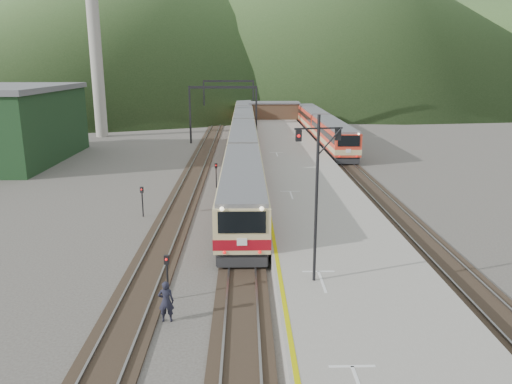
{
  "coord_description": "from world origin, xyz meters",
  "views": [
    {
      "loc": [
        0.19,
        -15.67,
        11.0
      ],
      "look_at": [
        0.97,
        19.17,
        2.0
      ],
      "focal_mm": 35.0,
      "sensor_mm": 36.0,
      "label": 1
    }
  ],
  "objects_px": {
    "second_train": "(321,126)",
    "worker": "(166,301)",
    "signal_mast": "(317,183)",
    "main_train": "(244,122)"
  },
  "relations": [
    {
      "from": "main_train",
      "to": "worker",
      "type": "relative_size",
      "value": 56.78
    },
    {
      "from": "second_train",
      "to": "worker",
      "type": "distance_m",
      "value": 55.85
    },
    {
      "from": "second_train",
      "to": "main_train",
      "type": "bearing_deg",
      "value": 156.5
    },
    {
      "from": "signal_mast",
      "to": "second_train",
      "type": "bearing_deg",
      "value": 81.17
    },
    {
      "from": "worker",
      "to": "signal_mast",
      "type": "bearing_deg",
      "value": -165.17
    },
    {
      "from": "worker",
      "to": "second_train",
      "type": "bearing_deg",
      "value": -106.57
    },
    {
      "from": "second_train",
      "to": "signal_mast",
      "type": "xyz_separation_m",
      "value": [
        -8.06,
        -51.91,
        3.7
      ]
    },
    {
      "from": "main_train",
      "to": "signal_mast",
      "type": "distance_m",
      "value": 57.13
    },
    {
      "from": "main_train",
      "to": "worker",
      "type": "bearing_deg",
      "value": -93.2
    },
    {
      "from": "main_train",
      "to": "signal_mast",
      "type": "xyz_separation_m",
      "value": [
        3.44,
        -56.91,
        3.6
      ]
    }
  ]
}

